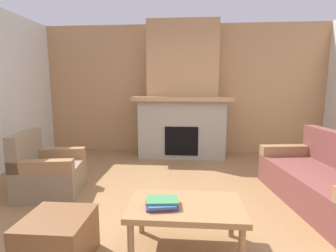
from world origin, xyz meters
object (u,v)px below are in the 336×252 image
ottoman (58,239)px  couch (326,182)px  armchair (48,172)px  coffee_table (186,210)px  fireplace (182,99)px

ottoman → couch: bearing=24.9°
armchair → ottoman: armchair is taller
couch → armchair: 3.57m
armchair → coffee_table: bearing=-30.0°
ottoman → fireplace: bearing=74.7°
fireplace → armchair: fireplace is taller
coffee_table → armchair: bearing=150.0°
fireplace → couch: size_ratio=1.42×
fireplace → couch: bearing=-49.6°
couch → coffee_table: (-1.70, -1.03, 0.09)m
coffee_table → ottoman: size_ratio=1.92×
fireplace → coffee_table: fireplace is taller
fireplace → coffee_table: 3.27m
armchair → ottoman: (0.82, -1.33, -0.09)m
armchair → fireplace: bearing=50.1°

